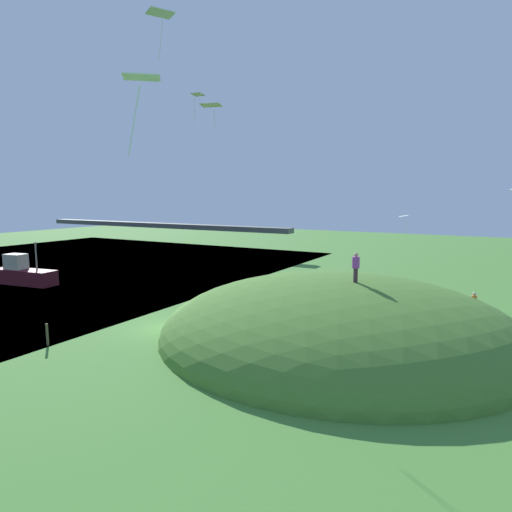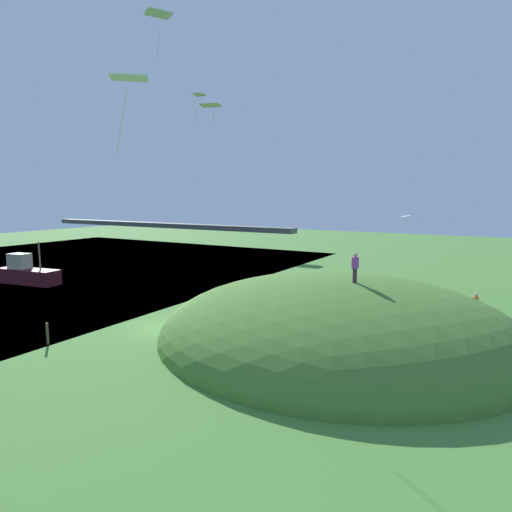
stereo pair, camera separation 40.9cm
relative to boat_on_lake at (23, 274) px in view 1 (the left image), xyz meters
The scene contains 12 objects.
ground_plane 21.58m from the boat_on_lake, 11.09° to the right, with size 160.00×160.00×0.00m, color #477F33.
grass_hill 31.21m from the boat_on_lake, ahead, with size 21.34×20.61×7.12m, color #45732B.
bridge_deck_far 28.09m from the boat_on_lake, 105.41° to the left, with size 45.56×1.80×0.70m, color #545954.
boat_on_lake is the anchor object (origin of this frame).
person_walking_path 32.62m from the boat_on_lake, ahead, with size 0.55×0.55×1.66m.
person_near_shore 38.81m from the boat_on_lake, 12.14° to the left, with size 0.48×0.48×1.76m.
kite_0 38.43m from the boat_on_lake, 28.62° to the right, with size 0.94×0.91×1.65m.
kite_1 27.48m from the boat_on_lake, ahead, with size 1.38×1.14×1.24m.
kite_4 30.78m from the boat_on_lake, 18.71° to the right, with size 1.28×1.43×2.11m.
kite_6 35.13m from the boat_on_lake, 22.62° to the left, with size 0.98×1.18×1.58m.
kite_7 24.20m from the boat_on_lake, ahead, with size 1.07×1.31×2.07m.
mooring_post 20.30m from the boat_on_lake, 29.63° to the right, with size 0.14×0.14×1.26m, color brown.
Camera 1 is at (18.37, -20.91, 8.32)m, focal length 31.09 mm.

